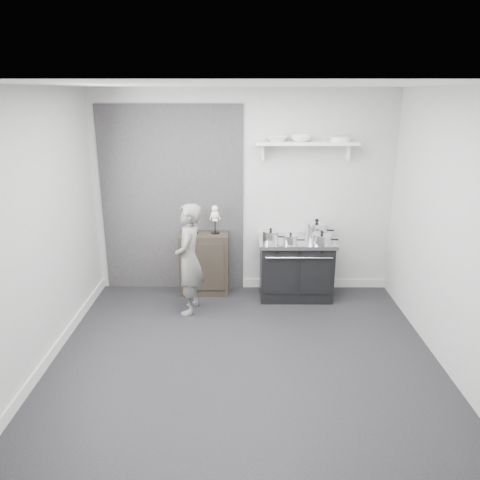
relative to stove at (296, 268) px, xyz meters
name	(u,v)px	position (x,y,z in m)	size (l,w,h in m)	color
ground	(244,354)	(-0.70, -1.48, -0.40)	(4.00, 4.00, 0.00)	black
room_shell	(235,199)	(-0.79, -1.33, 1.24)	(4.02, 3.62, 2.71)	beige
wall_shelf	(306,144)	(0.10, 0.20, 1.61)	(1.30, 0.26, 0.24)	white
stove	(296,268)	(0.00, 0.00, 0.00)	(0.99, 0.62, 0.79)	black
side_cabinet	(205,263)	(-1.22, 0.13, 0.02)	(0.65, 0.38, 0.84)	black
child	(189,259)	(-1.36, -0.46, 0.29)	(0.50, 0.33, 1.38)	slate
pot_front_left	(271,236)	(-0.35, -0.07, 0.47)	(0.30, 0.21, 0.18)	silver
pot_back_right	(316,230)	(0.27, 0.13, 0.50)	(0.38, 0.29, 0.25)	silver
pot_front_right	(322,239)	(0.29, -0.18, 0.46)	(0.34, 0.25, 0.18)	silver
pot_front_center	(291,239)	(-0.10, -0.17, 0.46)	(0.28, 0.19, 0.15)	silver
skeleton_full	(194,218)	(-1.35, 0.13, 0.65)	(0.12, 0.07, 0.42)	white
skeleton_torso	(215,217)	(-1.07, 0.13, 0.66)	(0.12, 0.08, 0.44)	white
bowl_large	(277,139)	(-0.28, 0.19, 1.67)	(0.28, 0.28, 0.07)	white
bowl_small	(301,138)	(0.03, 0.19, 1.68)	(0.27, 0.27, 0.08)	white
plate_stack	(341,139)	(0.53, 0.19, 1.67)	(0.25, 0.25, 0.06)	white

